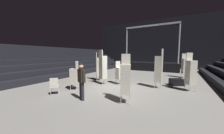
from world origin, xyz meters
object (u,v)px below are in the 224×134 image
object	(u,v)px
chair_stack_rear_right	(159,69)
chair_stack_front_right	(191,72)
chair_stack_rear_centre	(126,79)
chair_stack_rear_left	(119,73)
man_with_tie	(81,79)
loose_chair_near_man	(54,85)
chair_stack_mid_centre	(185,66)
chair_stack_mid_right	(99,66)
equipment_road_case	(177,82)
chair_stack_front_left	(103,67)
stage_riser	(151,66)
chair_stack_mid_left	(74,75)

from	to	relation	value
chair_stack_rear_right	chair_stack_front_right	bearing A→B (deg)	-81.25
chair_stack_rear_right	chair_stack_rear_centre	xyz separation A→B (m)	(-0.87, -3.39, -0.17)
chair_stack_rear_left	chair_stack_rear_centre	world-z (taller)	chair_stack_rear_centre
man_with_tie	loose_chair_near_man	xyz separation A→B (m)	(-1.86, -0.13, -0.47)
chair_stack_mid_centre	chair_stack_mid_right	bearing A→B (deg)	13.40
chair_stack_mid_centre	equipment_road_case	bearing A→B (deg)	57.55
chair_stack_front_left	chair_stack_rear_left	size ratio (longest dim) A/B	1.50
equipment_road_case	stage_riser	bearing A→B (deg)	113.50
chair_stack_front_left	chair_stack_mid_centre	world-z (taller)	chair_stack_front_left
stage_riser	chair_stack_front_left	xyz separation A→B (m)	(-1.33, -10.25, 0.61)
chair_stack_mid_right	chair_stack_rear_right	distance (m)	4.84
chair_stack_rear_centre	stage_riser	bearing A→B (deg)	-103.96
chair_stack_front_right	equipment_road_case	distance (m)	1.65
chair_stack_rear_right	stage_riser	bearing A→B (deg)	15.46
stage_riser	chair_stack_mid_left	size ratio (longest dim) A/B	4.00
stage_riser	chair_stack_rear_right	distance (m)	9.68
chair_stack_front_left	chair_stack_rear_left	distance (m)	1.28
man_with_tie	chair_stack_rear_right	distance (m)	5.00
equipment_road_case	chair_stack_mid_right	bearing A→B (deg)	-167.26
man_with_tie	chair_stack_mid_right	world-z (taller)	chair_stack_mid_right
stage_riser	man_with_tie	bearing A→B (deg)	-91.83
chair_stack_mid_centre	chair_stack_rear_centre	bearing A→B (deg)	49.52
chair_stack_rear_left	chair_stack_mid_centre	bearing A→B (deg)	168.61
chair_stack_front_left	chair_stack_mid_centre	bearing A→B (deg)	68.37
chair_stack_front_right	chair_stack_mid_left	distance (m)	7.06
chair_stack_mid_left	equipment_road_case	world-z (taller)	chair_stack_mid_left
chair_stack_front_right	equipment_road_case	world-z (taller)	chair_stack_front_right
chair_stack_rear_left	equipment_road_case	size ratio (longest dim) A/B	1.90
chair_stack_rear_centre	equipment_road_case	world-z (taller)	chair_stack_rear_centre
man_with_tie	chair_stack_rear_centre	world-z (taller)	chair_stack_rear_centre
stage_riser	equipment_road_case	xyz separation A→B (m)	(3.46, -7.95, -0.43)
chair_stack_mid_centre	loose_chair_near_man	distance (m)	11.20
equipment_road_case	loose_chair_near_man	world-z (taller)	loose_chair_near_man
chair_stack_mid_left	man_with_tie	bearing A→B (deg)	-152.37
chair_stack_front_left	chair_stack_mid_right	bearing A→B (deg)	158.18
chair_stack_mid_right	chair_stack_mid_centre	distance (m)	8.08
chair_stack_front_left	chair_stack_front_right	xyz separation A→B (m)	(5.53, 1.14, -0.13)
chair_stack_mid_centre	loose_chair_near_man	bearing A→B (deg)	31.52
chair_stack_mid_left	chair_stack_rear_right	size ratio (longest dim) A/B	0.70
chair_stack_front_right	chair_stack_rear_left	size ratio (longest dim) A/B	1.35
stage_riser	chair_stack_mid_left	distance (m)	12.51
chair_stack_mid_right	chair_stack_rear_centre	bearing A→B (deg)	7.13
chair_stack_rear_right	chair_stack_rear_centre	size ratio (longest dim) A/B	1.15
chair_stack_mid_centre	loose_chair_near_man	xyz separation A→B (m)	(-6.25, -9.27, -0.62)
chair_stack_rear_right	equipment_road_case	xyz separation A→B (m)	(1.04, 1.41, -1.04)
chair_stack_mid_left	chair_stack_mid_centre	world-z (taller)	chair_stack_mid_centre
equipment_road_case	chair_stack_front_right	bearing A→B (deg)	-57.69
chair_stack_mid_centre	chair_stack_rear_right	size ratio (longest dim) A/B	0.90
man_with_tie	chair_stack_mid_right	bearing A→B (deg)	-42.46
chair_stack_mid_left	chair_stack_mid_right	size ratio (longest dim) A/B	0.75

